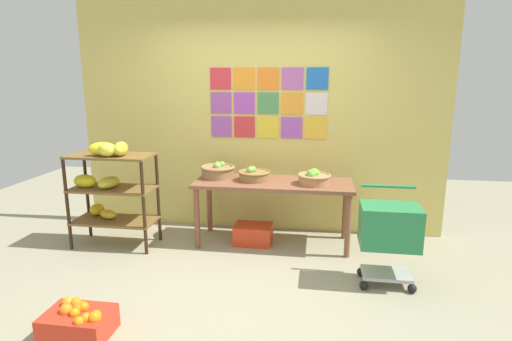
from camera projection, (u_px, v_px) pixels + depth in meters
name	position (u px, v px, depth m)	size (l,w,h in m)	color
ground	(232.00, 288.00, 3.71)	(9.11, 9.11, 0.00)	gray
back_wall_with_art	(258.00, 108.00, 4.91)	(4.40, 0.07, 2.98)	#DCC766
banana_shelf_unit	(108.00, 181.00, 4.50)	(0.90, 0.48, 1.18)	#301F11
display_table	(273.00, 189.00, 4.58)	(1.74, 0.65, 0.72)	brown
fruit_basket_centre	(314.00, 178.00, 4.43)	(0.35, 0.35, 0.16)	#B17B52
fruit_basket_back_right	(218.00, 171.00, 4.74)	(0.39, 0.39, 0.17)	#9B6F4B
fruit_basket_left	(254.00, 175.00, 4.60)	(0.35, 0.35, 0.16)	olive
produce_crate_under_table	(253.00, 234.00, 4.69)	(0.42, 0.31, 0.22)	red
orange_crate_foreground	(78.00, 321.00, 3.01)	(0.48, 0.33, 0.24)	red
shopping_cart	(389.00, 230.00, 3.66)	(0.51, 0.41, 0.88)	black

